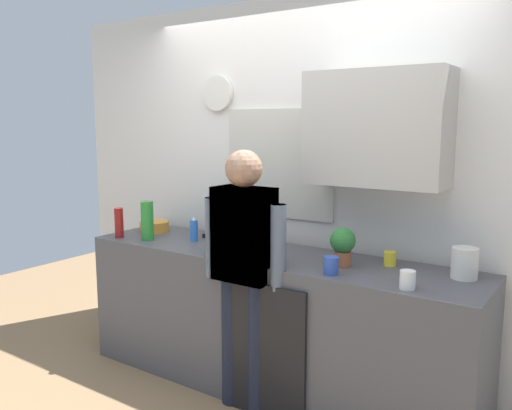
# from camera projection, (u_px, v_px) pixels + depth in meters

# --- Properties ---
(ground_plane) EXTENTS (8.00, 8.00, 0.00)m
(ground_plane) POSITION_uv_depth(u_px,v_px,m) (245.00, 406.00, 3.30)
(ground_plane) COLOR #8C6D4C
(kitchen_counter) EXTENTS (2.68, 0.64, 0.92)m
(kitchen_counter) POSITION_uv_depth(u_px,v_px,m) (271.00, 322.00, 3.47)
(kitchen_counter) COLOR #4C4C51
(kitchen_counter) RESTS_ON ground_plane
(dishwasher_panel) EXTENTS (0.56, 0.02, 0.83)m
(dishwasher_panel) POSITION_uv_depth(u_px,v_px,m) (264.00, 352.00, 3.11)
(dishwasher_panel) COLOR black
(dishwasher_panel) RESTS_ON ground_plane
(back_wall_assembly) EXTENTS (4.28, 0.42, 2.60)m
(back_wall_assembly) POSITION_uv_depth(u_px,v_px,m) (313.00, 180.00, 3.61)
(back_wall_assembly) COLOR white
(back_wall_assembly) RESTS_ON ground_plane
(coffee_maker) EXTENTS (0.20, 0.20, 0.33)m
(coffee_maker) POSITION_uv_depth(u_px,v_px,m) (224.00, 217.00, 3.89)
(coffee_maker) COLOR black
(coffee_maker) RESTS_ON kitchen_counter
(bottle_dark_sauce) EXTENTS (0.06, 0.06, 0.18)m
(bottle_dark_sauce) POSITION_uv_depth(u_px,v_px,m) (210.00, 239.00, 3.42)
(bottle_dark_sauce) COLOR black
(bottle_dark_sauce) RESTS_ON kitchen_counter
(bottle_clear_soda) EXTENTS (0.09, 0.09, 0.28)m
(bottle_clear_soda) POSITION_uv_depth(u_px,v_px,m) (147.00, 221.00, 3.78)
(bottle_clear_soda) COLOR #2D8C33
(bottle_clear_soda) RESTS_ON kitchen_counter
(bottle_red_vinegar) EXTENTS (0.06, 0.06, 0.22)m
(bottle_red_vinegar) POSITION_uv_depth(u_px,v_px,m) (119.00, 223.00, 3.85)
(bottle_red_vinegar) COLOR maroon
(bottle_red_vinegar) RESTS_ON kitchen_counter
(cup_yellow_cup) EXTENTS (0.07, 0.07, 0.09)m
(cup_yellow_cup) POSITION_uv_depth(u_px,v_px,m) (390.00, 259.00, 3.10)
(cup_yellow_cup) COLOR yellow
(cup_yellow_cup) RESTS_ON kitchen_counter
(cup_white_mug) EXTENTS (0.08, 0.08, 0.10)m
(cup_white_mug) POSITION_uv_depth(u_px,v_px,m) (408.00, 280.00, 2.67)
(cup_white_mug) COLOR white
(cup_white_mug) RESTS_ON kitchen_counter
(cup_blue_mug) EXTENTS (0.08, 0.08, 0.10)m
(cup_blue_mug) POSITION_uv_depth(u_px,v_px,m) (331.00, 265.00, 2.93)
(cup_blue_mug) COLOR #3351B2
(cup_blue_mug) RESTS_ON kitchen_counter
(mixing_bowl) EXTENTS (0.22, 0.22, 0.08)m
(mixing_bowl) POSITION_uv_depth(u_px,v_px,m) (154.00, 227.00, 4.07)
(mixing_bowl) COLOR orange
(mixing_bowl) RESTS_ON kitchen_counter
(potted_plant) EXTENTS (0.15, 0.15, 0.23)m
(potted_plant) POSITION_uv_depth(u_px,v_px,m) (343.00, 244.00, 3.08)
(potted_plant) COLOR #9E5638
(potted_plant) RESTS_ON kitchen_counter
(dish_soap) EXTENTS (0.06, 0.06, 0.18)m
(dish_soap) POSITION_uv_depth(u_px,v_px,m) (194.00, 230.00, 3.75)
(dish_soap) COLOR blue
(dish_soap) RESTS_ON kitchen_counter
(storage_canister) EXTENTS (0.14, 0.14, 0.17)m
(storage_canister) POSITION_uv_depth(u_px,v_px,m) (465.00, 263.00, 2.85)
(storage_canister) COLOR silver
(storage_canister) RESTS_ON kitchen_counter
(person_at_sink) EXTENTS (0.57, 0.22, 1.60)m
(person_at_sink) POSITION_uv_depth(u_px,v_px,m) (244.00, 259.00, 3.15)
(person_at_sink) COLOR brown
(person_at_sink) RESTS_ON ground_plane
(person_guest) EXTENTS (0.57, 0.22, 1.60)m
(person_guest) POSITION_uv_depth(u_px,v_px,m) (244.00, 259.00, 3.15)
(person_guest) COLOR #3F4766
(person_guest) RESTS_ON ground_plane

